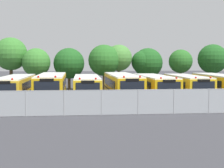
# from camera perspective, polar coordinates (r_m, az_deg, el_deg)

# --- Properties ---
(ground_plane) EXTENTS (160.00, 160.00, 0.00)m
(ground_plane) POSITION_cam_1_polar(r_m,az_deg,el_deg) (32.01, 1.66, -2.84)
(ground_plane) COLOR #38383D
(school_bus_0) EXTENTS (2.64, 10.72, 2.55)m
(school_bus_0) POSITION_cam_1_polar(r_m,az_deg,el_deg) (32.22, -16.88, -0.58)
(school_bus_0) COLOR yellow
(school_bus_0) RESTS_ON ground_plane
(school_bus_1) EXTENTS (2.77, 10.90, 2.73)m
(school_bus_1) POSITION_cam_1_polar(r_m,az_deg,el_deg) (31.83, -10.80, -0.37)
(school_bus_1) COLOR yellow
(school_bus_1) RESTS_ON ground_plane
(school_bus_2) EXTENTS (2.55, 9.89, 2.53)m
(school_bus_2) POSITION_cam_1_polar(r_m,az_deg,el_deg) (31.40, -4.53, -0.54)
(school_bus_2) COLOR yellow
(school_bus_2) RESTS_ON ground_plane
(school_bus_3) EXTENTS (2.79, 11.58, 2.71)m
(school_bus_3) POSITION_cam_1_polar(r_m,az_deg,el_deg) (31.95, 1.80, -0.29)
(school_bus_3) COLOR yellow
(school_bus_3) RESTS_ON ground_plane
(school_bus_4) EXTENTS (2.83, 10.34, 2.56)m
(school_bus_4) POSITION_cam_1_polar(r_m,az_deg,el_deg) (32.45, 7.57, -0.39)
(school_bus_4) COLOR yellow
(school_bus_4) RESTS_ON ground_plane
(school_bus_5) EXTENTS (2.57, 9.33, 2.54)m
(school_bus_5) POSITION_cam_1_polar(r_m,az_deg,el_deg) (33.49, 13.28, -0.34)
(school_bus_5) COLOR yellow
(school_bus_5) RESTS_ON ground_plane
(school_bus_6) EXTENTS (2.58, 9.83, 2.61)m
(school_bus_6) POSITION_cam_1_polar(r_m,az_deg,el_deg) (34.87, 18.61, -0.20)
(school_bus_6) COLOR yellow
(school_bus_6) RESTS_ON ground_plane
(tree_0) EXTENTS (4.32, 4.32, 6.94)m
(tree_0) POSITION_cam_1_polar(r_m,az_deg,el_deg) (43.80, -17.79, 5.17)
(tree_0) COLOR #4C3823
(tree_0) RESTS_ON ground_plane
(tree_1) EXTENTS (3.67, 3.67, 5.51)m
(tree_1) POSITION_cam_1_polar(r_m,az_deg,el_deg) (42.35, -13.45, 3.91)
(tree_1) COLOR #4C3823
(tree_1) RESTS_ON ground_plane
(tree_2) EXTENTS (4.06, 4.06, 5.57)m
(tree_2) POSITION_cam_1_polar(r_m,az_deg,el_deg) (42.41, -7.67, 3.69)
(tree_2) COLOR #4C3823
(tree_2) RESTS_ON ground_plane
(tree_3) EXTENTS (4.09, 4.09, 5.99)m
(tree_3) POSITION_cam_1_polar(r_m,az_deg,el_deg) (41.51, -1.60, 4.38)
(tree_3) COLOR #4C3823
(tree_3) RESTS_ON ground_plane
(tree_4) EXTENTS (3.52, 3.52, 6.02)m
(tree_4) POSITION_cam_1_polar(r_m,az_deg,el_deg) (42.42, 1.30, 4.81)
(tree_4) COLOR #4C3823
(tree_4) RESTS_ON ground_plane
(tree_5) EXTENTS (4.39, 4.10, 5.63)m
(tree_5) POSITION_cam_1_polar(r_m,az_deg,el_deg) (44.09, 6.17, 3.82)
(tree_5) COLOR #4C3823
(tree_5) RESTS_ON ground_plane
(tree_6) EXTENTS (3.21, 3.21, 5.41)m
(tree_6) POSITION_cam_1_polar(r_m,az_deg,el_deg) (44.05, 12.21, 3.94)
(tree_6) COLOR #4C3823
(tree_6) RESTS_ON ground_plane
(tree_7) EXTENTS (4.00, 4.00, 6.12)m
(tree_7) POSITION_cam_1_polar(r_m,az_deg,el_deg) (45.47, 17.79, 4.39)
(tree_7) COLOR #4C3823
(tree_7) RESTS_ON ground_plane
(chainlink_fence) EXTENTS (27.03, 0.07, 1.87)m
(chainlink_fence) POSITION_cam_1_polar(r_m,az_deg,el_deg) (23.40, 4.71, -3.15)
(chainlink_fence) COLOR #9EA0A3
(chainlink_fence) RESTS_ON ground_plane
(traffic_cone) EXTENTS (0.52, 0.52, 0.68)m
(traffic_cone) POSITION_cam_1_polar(r_m,az_deg,el_deg) (24.36, -13.51, -4.46)
(traffic_cone) COLOR #EA5914
(traffic_cone) RESTS_ON ground_plane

